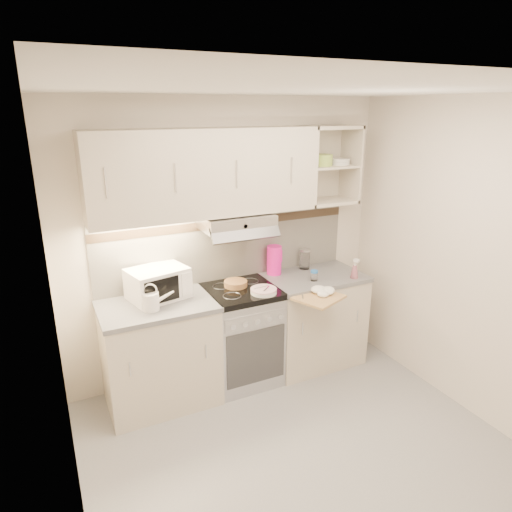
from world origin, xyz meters
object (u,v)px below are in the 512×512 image
Objects in this scene: cutting_board at (319,298)px; glass_jar at (305,259)px; microwave at (158,283)px; spray_bottle at (355,270)px; plate_stack at (264,291)px; pink_pitcher at (274,260)px; watering_can at (152,300)px; electric_range at (242,335)px.

glass_jar is at bearing 46.94° from cutting_board.
spray_bottle is (1.75, -0.33, -0.05)m from microwave.
plate_stack is 0.47m from cutting_board.
microwave is 2.61× the size of glass_jar.
pink_pitcher reaches higher than spray_bottle.
watering_can is (-0.10, -0.21, -0.05)m from microwave.
glass_jar is at bearing 14.63° from electric_range.
plate_stack is 0.61× the size of cutting_board.
spray_bottle reaches higher than electric_range.
pink_pitcher reaches higher than glass_jar.
plate_stack is at bearing 156.43° from spray_bottle.
spray_bottle is (0.92, -0.04, 0.06)m from plate_stack.
spray_bottle is 0.54× the size of cutting_board.
electric_range is 4.52× the size of glass_jar.
microwave reaches higher than glass_jar.
pink_pitcher is 0.75m from spray_bottle.
microwave is 2.61× the size of spray_bottle.
plate_stack is 1.13× the size of spray_bottle.
electric_range is 3.49× the size of watering_can.
microwave is 1.41× the size of cutting_board.
watering_can is 1.60m from glass_jar.
spray_bottle is at bearing -2.49° from plate_stack.
spray_bottle is (0.62, -0.42, -0.06)m from pink_pitcher.
glass_jar is 1.00× the size of spray_bottle.
cutting_board is (1.34, -0.31, -0.11)m from watering_can.
microwave is 0.88m from plate_stack.
watering_can is 1.86m from spray_bottle.
electric_range is at bearing -22.36° from microwave.
spray_bottle is at bearing -56.29° from glass_jar.
watering_can is 0.94× the size of pink_pitcher.
glass_jar reaches higher than electric_range.
electric_range is 0.97m from watering_can.
spray_bottle is at bearing -24.09° from microwave.
spray_bottle is at bearing -1.95° from cutting_board.
electric_range is 0.52m from plate_stack.
watering_can reaches higher than glass_jar.
microwave reaches higher than spray_bottle.
spray_bottle is 0.56m from cutting_board.
spray_bottle reaches higher than plate_stack.
watering_can is 1.38m from cutting_board.
watering_can is 1.27m from pink_pitcher.
electric_range reaches higher than cutting_board.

